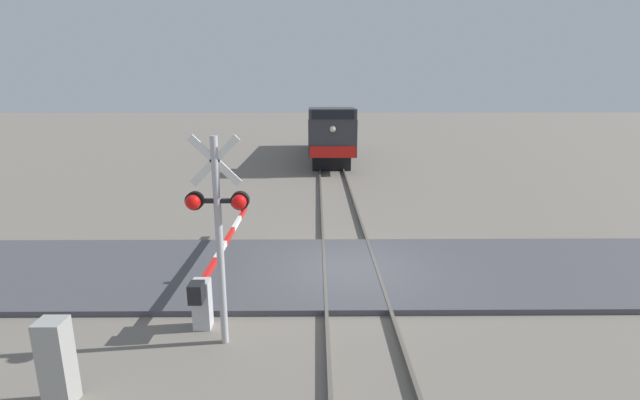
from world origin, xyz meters
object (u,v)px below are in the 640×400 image
at_px(crossing_signal, 218,219).
at_px(utility_cabinet, 57,363).
at_px(crossing_gate, 212,275).
at_px(locomotive, 329,131).

height_order(crossing_signal, utility_cabinet, crossing_signal).
distance_m(crossing_gate, utility_cabinet, 3.76).
height_order(crossing_signal, crossing_gate, crossing_signal).
relative_size(locomotive, crossing_signal, 3.47).
bearing_deg(crossing_signal, crossing_gate, 109.70).
bearing_deg(crossing_gate, utility_cabinet, -116.86).
xyz_separation_m(locomotive, crossing_signal, (-2.77, -24.04, 0.65)).
height_order(locomotive, crossing_signal, crossing_signal).
xyz_separation_m(crossing_signal, utility_cabinet, (-2.28, -1.75, -1.85)).
bearing_deg(utility_cabinet, crossing_signal, 37.56).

